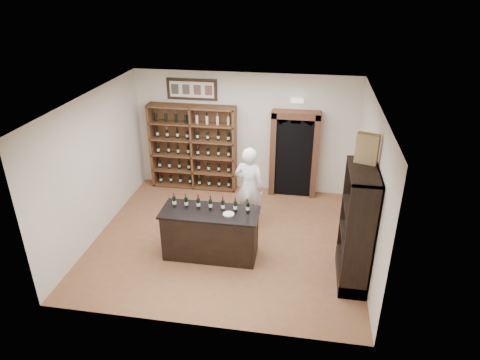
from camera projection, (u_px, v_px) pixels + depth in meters
name	position (u px, v px, depth m)	size (l,w,h in m)	color
floor	(227.00, 239.00, 9.08)	(5.50, 5.50, 0.00)	brown
ceiling	(225.00, 101.00, 7.77)	(5.50, 5.50, 0.00)	white
wall_back	(245.00, 133.00, 10.64)	(5.50, 0.04, 3.00)	silver
wall_left	(95.00, 166.00, 8.82)	(0.04, 5.00, 3.00)	silver
wall_right	(369.00, 185.00, 8.02)	(0.04, 5.00, 3.00)	silver
wine_shelf	(193.00, 147.00, 10.86)	(2.20, 0.38, 2.20)	brown
framed_picture	(192.00, 89.00, 10.35)	(1.25, 0.04, 0.52)	black
arched_doorway	(294.00, 152.00, 10.47)	(1.17, 0.35, 2.17)	black
emergency_light	(297.00, 101.00, 10.00)	(0.30, 0.10, 0.10)	white
tasting_counter	(211.00, 234.00, 8.36)	(1.88, 0.78, 1.00)	black
counter_bottle_0	(174.00, 201.00, 8.27)	(0.07, 0.07, 0.30)	black
counter_bottle_1	(186.00, 202.00, 8.23)	(0.07, 0.07, 0.30)	black
counter_bottle_2	(198.00, 203.00, 8.20)	(0.07, 0.07, 0.30)	black
counter_bottle_3	(211.00, 204.00, 8.16)	(0.07, 0.07, 0.30)	black
counter_bottle_4	(223.00, 205.00, 8.13)	(0.07, 0.07, 0.30)	black
counter_bottle_5	(235.00, 206.00, 8.09)	(0.07, 0.07, 0.30)	black
counter_bottle_6	(248.00, 207.00, 8.06)	(0.07, 0.07, 0.30)	black
side_cabinet	(356.00, 244.00, 7.58)	(0.48, 1.20, 2.20)	black
shopkeeper	(249.00, 187.00, 9.21)	(0.67, 0.44, 1.85)	white
plate	(229.00, 214.00, 8.03)	(0.21, 0.21, 0.02)	silver
wine_crate	(367.00, 149.00, 7.10)	(0.37, 0.15, 0.52)	tan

